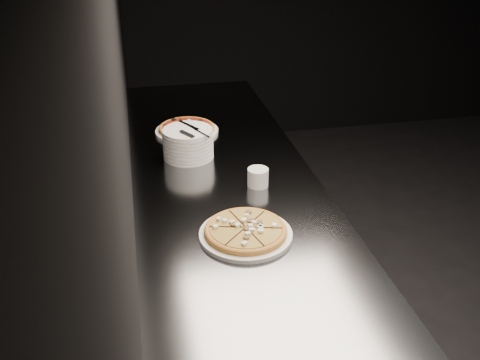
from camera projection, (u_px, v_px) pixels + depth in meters
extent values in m
cube|color=black|center=(119.00, 63.00, 1.92)|extent=(0.02, 5.00, 2.80)
cube|color=slate|center=(224.00, 265.00, 2.43)|extent=(0.70, 2.40, 0.90)
cube|color=slate|center=(222.00, 175.00, 2.22)|extent=(0.74, 2.44, 0.02)
cylinder|color=white|center=(246.00, 234.00, 1.79)|extent=(0.31, 0.31, 0.01)
cylinder|color=gold|center=(246.00, 231.00, 1.78)|extent=(0.33, 0.33, 0.01)
torus|color=gold|center=(246.00, 230.00, 1.78)|extent=(0.34, 0.34, 0.02)
cylinder|color=#F1CB50|center=(246.00, 228.00, 1.78)|extent=(0.29, 0.29, 0.01)
cylinder|color=white|center=(187.00, 131.00, 2.59)|extent=(0.30, 0.30, 0.01)
cylinder|color=gold|center=(187.00, 129.00, 2.58)|extent=(0.33, 0.33, 0.01)
torus|color=gold|center=(187.00, 128.00, 2.58)|extent=(0.34, 0.34, 0.02)
cylinder|color=maroon|center=(187.00, 127.00, 2.58)|extent=(0.30, 0.30, 0.01)
cylinder|color=white|center=(189.00, 155.00, 2.35)|extent=(0.22, 0.22, 0.02)
cylinder|color=white|center=(188.00, 152.00, 2.34)|extent=(0.22, 0.22, 0.02)
cylinder|color=white|center=(188.00, 148.00, 2.33)|extent=(0.22, 0.22, 0.02)
cylinder|color=white|center=(188.00, 145.00, 2.32)|extent=(0.22, 0.22, 0.02)
cylinder|color=white|center=(188.00, 142.00, 2.32)|extent=(0.22, 0.22, 0.02)
cylinder|color=white|center=(188.00, 138.00, 2.31)|extent=(0.22, 0.22, 0.02)
cylinder|color=white|center=(188.00, 135.00, 2.30)|extent=(0.22, 0.22, 0.02)
cylinder|color=white|center=(187.00, 131.00, 2.29)|extent=(0.22, 0.22, 0.02)
cube|color=silver|center=(189.00, 125.00, 2.33)|extent=(0.09, 0.13, 0.00)
cube|color=black|center=(187.00, 134.00, 2.23)|extent=(0.06, 0.08, 0.01)
cube|color=silver|center=(195.00, 129.00, 2.29)|extent=(0.06, 0.21, 0.00)
cylinder|color=silver|center=(258.00, 177.00, 2.10)|extent=(0.08, 0.08, 0.07)
cylinder|color=black|center=(258.00, 171.00, 2.08)|extent=(0.07, 0.07, 0.01)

